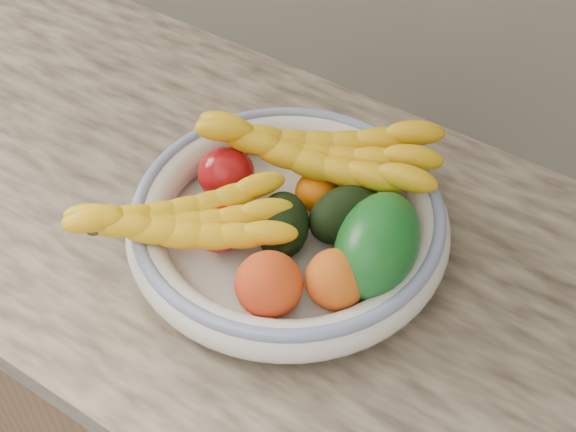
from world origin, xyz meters
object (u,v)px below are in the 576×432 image
Objects in this scene: fruit_bowl at (288,222)px; banana_bunch_front at (182,225)px; green_mango at (377,245)px; banana_bunch_back at (316,157)px.

fruit_bowl is 0.13m from banana_bunch_front.
banana_bunch_front is (-0.08, -0.10, 0.03)m from fruit_bowl.
fruit_bowl is at bearing 169.51° from green_mango.
banana_bunch_back reaches higher than banana_bunch_front.
banana_bunch_back is (-0.13, 0.07, 0.01)m from green_mango.
green_mango is (0.12, 0.01, 0.03)m from fruit_bowl.
banana_bunch_back is 0.19m from banana_bunch_front.
fruit_bowl is at bearing -102.96° from banana_bunch_back.
banana_bunch_front is at bearing -132.78° from banana_bunch_back.
banana_bunch_front reaches higher than fruit_bowl.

